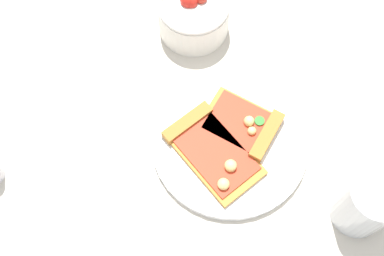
# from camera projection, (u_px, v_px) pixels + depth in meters

# --- Properties ---
(ground_plane) EXTENTS (2.40, 2.40, 0.00)m
(ground_plane) POSITION_uv_depth(u_px,v_px,m) (212.00, 163.00, 0.75)
(ground_plane) COLOR beige
(ground_plane) RESTS_ON ground
(plate) EXTENTS (0.24, 0.24, 0.01)m
(plate) POSITION_uv_depth(u_px,v_px,m) (230.00, 143.00, 0.76)
(plate) COLOR white
(plate) RESTS_ON ground_plane
(pizza_slice_near) EXTENTS (0.11, 0.08, 0.02)m
(pizza_slice_near) POSITION_uv_depth(u_px,v_px,m) (247.00, 127.00, 0.75)
(pizza_slice_near) COLOR gold
(pizza_slice_near) RESTS_ON plate
(pizza_slice_far) EXTENTS (0.16, 0.13, 0.02)m
(pizza_slice_far) POSITION_uv_depth(u_px,v_px,m) (210.00, 149.00, 0.74)
(pizza_slice_far) COLOR gold
(pizza_slice_far) RESTS_ON plate
(salad_bowl) EXTENTS (0.12, 0.12, 0.08)m
(salad_bowl) POSITION_uv_depth(u_px,v_px,m) (193.00, 15.00, 0.82)
(salad_bowl) COLOR white
(salad_bowl) RESTS_ON ground_plane
(soda_glass) EXTENTS (0.08, 0.08, 0.11)m
(soda_glass) POSITION_uv_depth(u_px,v_px,m) (366.00, 204.00, 0.68)
(soda_glass) COLOR silver
(soda_glass) RESTS_ON ground_plane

